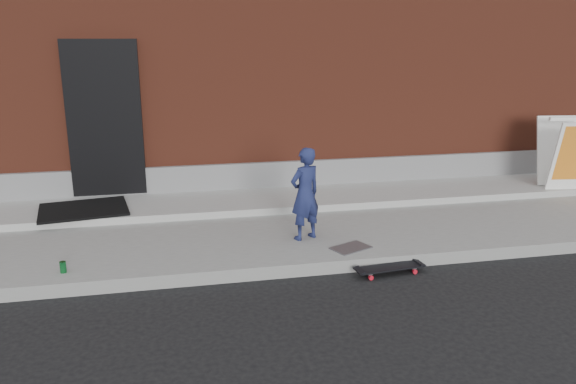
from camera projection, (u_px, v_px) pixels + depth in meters
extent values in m
plane|color=black|center=(333.00, 274.00, 6.22)|extent=(80.00, 80.00, 0.00)
cube|color=gray|center=(302.00, 225.00, 7.61)|extent=(20.00, 3.00, 0.15)
cube|color=gray|center=(288.00, 199.00, 8.43)|extent=(20.00, 1.20, 0.10)
cube|color=maroon|center=(244.00, 40.00, 12.17)|extent=(20.00, 8.00, 5.00)
cube|color=slate|center=(281.00, 174.00, 8.90)|extent=(20.00, 0.10, 0.40)
cube|color=black|center=(105.00, 119.00, 8.13)|extent=(1.05, 0.12, 2.25)
imported|color=#1B224D|center=(305.00, 194.00, 6.75)|extent=(0.49, 0.42, 1.14)
cylinder|color=red|center=(407.00, 266.00, 6.38)|extent=(0.06, 0.04, 0.05)
cylinder|color=red|center=(415.00, 272.00, 6.22)|extent=(0.06, 0.04, 0.05)
cylinder|color=red|center=(364.00, 272.00, 6.22)|extent=(0.06, 0.04, 0.05)
cylinder|color=red|center=(371.00, 278.00, 6.06)|extent=(0.06, 0.04, 0.05)
cube|color=#AAAAAF|center=(411.00, 266.00, 6.29)|extent=(0.07, 0.17, 0.02)
cube|color=#AAAAAF|center=(368.00, 272.00, 6.13)|extent=(0.07, 0.17, 0.02)
cube|color=black|center=(390.00, 267.00, 6.21)|extent=(0.79, 0.28, 0.02)
cube|color=white|center=(575.00, 157.00, 8.53)|extent=(0.70, 0.39, 1.09)
cube|color=white|center=(558.00, 150.00, 9.00)|extent=(0.70, 0.39, 1.09)
cube|color=yellow|center=(575.00, 160.00, 8.52)|extent=(0.58, 0.30, 0.86)
cube|color=white|center=(570.00, 119.00, 8.62)|extent=(0.67, 0.15, 0.06)
cylinder|color=#187833|center=(63.00, 267.00, 5.88)|extent=(0.07, 0.07, 0.12)
cube|color=black|center=(84.00, 209.00, 7.68)|extent=(1.28, 1.10, 0.03)
cube|color=#5E5D62|center=(351.00, 248.00, 6.57)|extent=(0.52, 0.44, 0.01)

